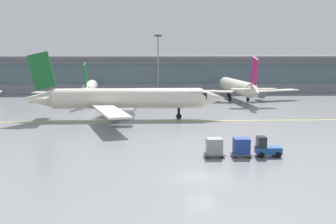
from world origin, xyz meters
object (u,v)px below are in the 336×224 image
object	(u,v)px
taxiing_regional_jet	(125,99)
cargo_dolly_lead	(241,147)
gate_airplane_1	(89,89)
gate_airplane_2	(238,87)
cargo_dolly_trailing	(214,147)
baggage_tug	(266,148)
apron_light_mast_1	(158,62)

from	to	relation	value
taxiing_regional_jet	cargo_dolly_lead	bearing A→B (deg)	-62.03
gate_airplane_1	gate_airplane_2	world-z (taller)	gate_airplane_2
cargo_dolly_lead	gate_airplane_1	bearing A→B (deg)	114.42
cargo_dolly_trailing	gate_airplane_1	bearing A→B (deg)	111.77
gate_airplane_1	baggage_tug	bearing A→B (deg)	-157.96
gate_airplane_2	taxiing_regional_jet	size ratio (longest dim) A/B	0.91
cargo_dolly_lead	apron_light_mast_1	world-z (taller)	apron_light_mast_1
taxiing_regional_jet	apron_light_mast_1	size ratio (longest dim) A/B	2.18
gate_airplane_2	apron_light_mast_1	distance (m)	23.12
gate_airplane_1	baggage_tug	distance (m)	57.70
gate_airplane_2	cargo_dolly_trailing	xyz separation A→B (m)	(-13.17, -51.17, -1.91)
taxiing_regional_jet	baggage_tug	distance (m)	29.99
cargo_dolly_lead	apron_light_mast_1	bearing A→B (deg)	97.07
gate_airplane_1	taxiing_regional_jet	size ratio (longest dim) A/B	0.81
gate_airplane_1	baggage_tug	size ratio (longest dim) A/B	10.06
gate_airplane_2	baggage_tug	distance (m)	51.89
cargo_dolly_lead	cargo_dolly_trailing	xyz separation A→B (m)	(-2.81, 0.05, 0.00)
baggage_tug	apron_light_mast_1	bearing A→B (deg)	99.29
cargo_dolly_lead	baggage_tug	bearing A→B (deg)	-0.00
baggage_tug	cargo_dolly_lead	world-z (taller)	baggage_tug
gate_airplane_1	apron_light_mast_1	xyz separation A→B (m)	(15.50, 13.74, 5.56)
taxiing_regional_jet	cargo_dolly_trailing	xyz separation A→B (m)	(10.47, -25.24, -2.20)
baggage_tug	apron_light_mast_1	xyz separation A→B (m)	(-9.51, 65.71, 7.29)
gate_airplane_1	apron_light_mast_1	bearing A→B (deg)	-52.12
cargo_dolly_lead	apron_light_mast_1	distance (m)	66.41
gate_airplane_2	apron_light_mast_1	world-z (taller)	apron_light_mast_1
gate_airplane_1	cargo_dolly_trailing	xyz separation A→B (m)	(19.62, -51.87, -1.57)
taxiing_regional_jet	gate_airplane_2	bearing A→B (deg)	47.91
gate_airplane_1	cargo_dolly_trailing	world-z (taller)	gate_airplane_1
taxiing_regional_jet	gate_airplane_1	bearing A→B (deg)	109.24
gate_airplane_1	taxiing_regional_jet	distance (m)	28.16
taxiing_regional_jet	cargo_dolly_trailing	world-z (taller)	taxiing_regional_jet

